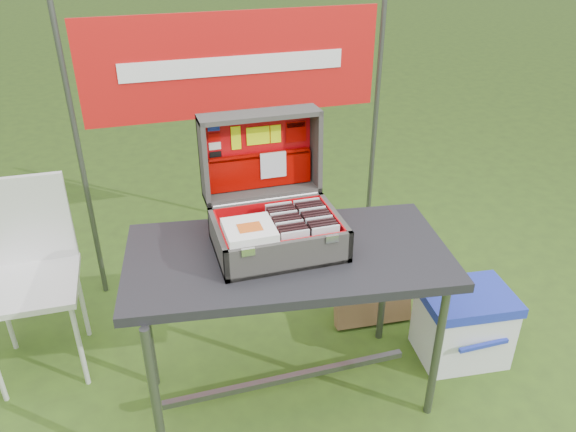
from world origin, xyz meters
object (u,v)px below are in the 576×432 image
object	(u,v)px
cardboard_box	(372,285)
suitcase	(273,188)
chair	(30,288)
cooler	(463,325)
table	(288,330)

from	to	relation	value
cardboard_box	suitcase	bearing A→B (deg)	-148.36
suitcase	chair	world-z (taller)	suitcase
suitcase	cardboard_box	bearing A→B (deg)	27.68
chair	cardboard_box	world-z (taller)	chair
suitcase	cooler	size ratio (longest dim) A/B	1.19
table	chair	size ratio (longest dim) A/B	1.36
suitcase	chair	size ratio (longest dim) A/B	0.54
chair	table	bearing A→B (deg)	-25.42
suitcase	cardboard_box	xyz separation A→B (m)	(0.64, 0.34, -0.83)
suitcase	cooler	world-z (taller)	suitcase
suitcase	cooler	bearing A→B (deg)	-3.92
table	suitcase	world-z (taller)	suitcase
suitcase	cardboard_box	distance (m)	1.10
cooler	chair	world-z (taller)	chair
cooler	suitcase	bearing A→B (deg)	-178.05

